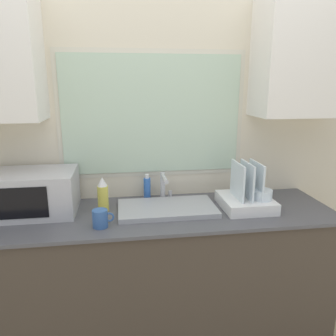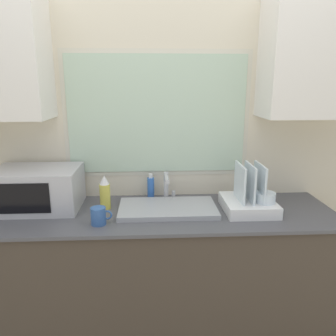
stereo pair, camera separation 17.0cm
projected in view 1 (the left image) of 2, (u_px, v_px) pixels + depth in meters
countertop at (159, 279)px, 2.10m from camera, size 2.14×0.64×0.93m
wall_back at (153, 125)px, 2.14m from camera, size 6.00×0.38×2.60m
sink_basin at (167, 208)px, 2.00m from camera, size 0.59×0.34×0.03m
faucet at (164, 184)px, 2.13m from camera, size 0.08×0.19×0.19m
microwave at (31, 193)px, 1.94m from camera, size 0.52×0.36×0.25m
dish_rack at (247, 198)px, 2.03m from camera, size 0.30×0.33×0.29m
spray_bottle at (103, 195)px, 1.98m from camera, size 0.07×0.07×0.21m
soap_bottle at (147, 188)px, 2.19m from camera, size 0.05×0.05×0.17m
mug_near_sink at (100, 218)px, 1.76m from camera, size 0.12×0.08×0.10m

